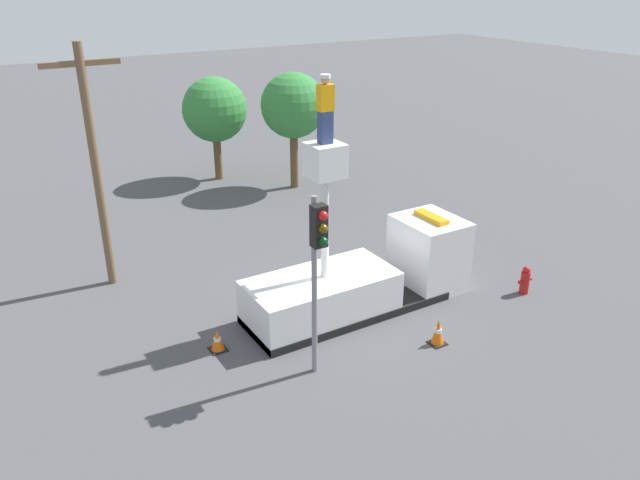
% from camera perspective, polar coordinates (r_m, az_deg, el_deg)
% --- Properties ---
extents(ground_plane, '(120.00, 120.00, 0.00)m').
position_cam_1_polar(ground_plane, '(18.63, 2.44, -6.45)').
color(ground_plane, '#4C4C4F').
extents(bucket_truck, '(7.01, 2.13, 5.18)m').
position_cam_1_polar(bucket_truck, '(18.50, 4.03, -3.54)').
color(bucket_truck, black).
rests_on(bucket_truck, ground).
extents(worker, '(0.40, 0.26, 1.75)m').
position_cam_1_polar(worker, '(16.03, 0.49, 11.86)').
color(worker, navy).
rests_on(worker, bucket_truck).
extents(traffic_light_pole, '(0.34, 0.57, 4.68)m').
position_cam_1_polar(traffic_light_pole, '(14.31, -0.23, -1.25)').
color(traffic_light_pole, gray).
rests_on(traffic_light_pole, ground).
extents(fire_hydrant, '(0.52, 0.28, 0.92)m').
position_cam_1_polar(fire_hydrant, '(20.37, 18.24, -3.50)').
color(fire_hydrant, red).
rests_on(fire_hydrant, ground).
extents(traffic_cone_rear, '(0.45, 0.45, 0.60)m').
position_cam_1_polar(traffic_cone_rear, '(16.93, -9.37, -9.07)').
color(traffic_cone_rear, black).
rests_on(traffic_cone_rear, ground).
extents(traffic_cone_curbside, '(0.43, 0.43, 0.75)m').
position_cam_1_polar(traffic_cone_curbside, '(17.21, 10.74, -8.28)').
color(traffic_cone_curbside, black).
rests_on(traffic_cone_curbside, ground).
extents(tree_left_bg, '(2.97, 2.97, 4.81)m').
position_cam_1_polar(tree_left_bg, '(29.66, -9.61, 11.64)').
color(tree_left_bg, brown).
rests_on(tree_left_bg, ground).
extents(tree_right_bg, '(2.87, 2.87, 5.20)m').
position_cam_1_polar(tree_right_bg, '(28.01, -2.46, 12.13)').
color(tree_right_bg, brown).
rests_on(tree_right_bg, ground).
extents(utility_pole, '(2.20, 0.26, 7.48)m').
position_cam_1_polar(utility_pole, '(19.84, -19.89, 6.80)').
color(utility_pole, brown).
rests_on(utility_pole, ground).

